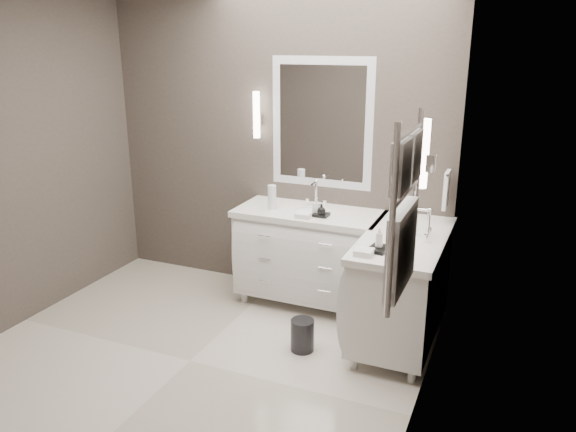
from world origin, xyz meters
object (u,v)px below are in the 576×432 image
at_px(towel_ladder, 403,219).
at_px(vanity_right, 402,282).
at_px(vanity_back, 309,251).
at_px(waste_bin, 302,335).

bearing_deg(towel_ladder, vanity_right, 99.84).
distance_m(vanity_back, waste_bin, 0.88).
bearing_deg(vanity_right, vanity_back, 159.62).
bearing_deg(vanity_right, towel_ladder, -80.16).
height_order(vanity_back, waste_bin, vanity_back).
distance_m(vanity_back, vanity_right, 0.93).
distance_m(towel_ladder, waste_bin, 1.76).
distance_m(vanity_right, towel_ladder, 1.60).
xyz_separation_m(vanity_right, towel_ladder, (0.23, -1.30, 0.91)).
relative_size(vanity_right, waste_bin, 5.05).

